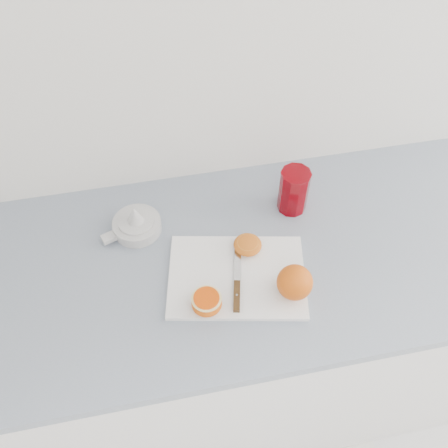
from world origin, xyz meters
name	(u,v)px	position (x,y,z in m)	size (l,w,h in m)	color
counter	(237,334)	(-0.01, 1.70, 0.45)	(2.34, 0.64, 0.89)	white
cutting_board	(237,276)	(-0.03, 1.63, 0.90)	(0.33, 0.23, 0.01)	white
whole_orange	(295,282)	(0.09, 1.56, 0.94)	(0.08, 0.08, 0.08)	#D24210
half_orange	(207,303)	(-0.12, 1.56, 0.92)	(0.07, 0.07, 0.04)	#D24210
squeezed_shell	(248,245)	(0.01, 1.71, 0.92)	(0.07, 0.07, 0.03)	#C55C15
paring_knife	(237,290)	(-0.04, 1.59, 0.91)	(0.06, 0.18, 0.01)	#4A2B15
citrus_juicer	(136,224)	(-0.25, 1.83, 0.91)	(0.16, 0.13, 0.08)	silver
red_tumbler	(293,192)	(0.16, 1.83, 0.95)	(0.08, 0.08, 0.13)	#710007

